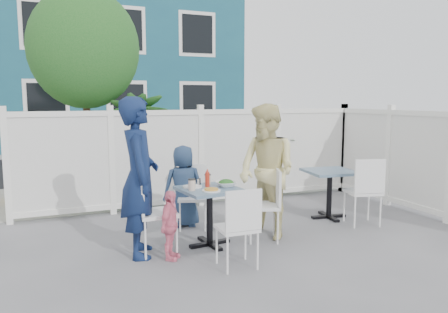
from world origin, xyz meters
name	(u,v)px	position (x,y,z in m)	size (l,w,h in m)	color
ground	(263,251)	(0.00, 0.00, 0.00)	(80.00, 80.00, 0.00)	slate
near_sidewalk	(172,189)	(0.00, 3.80, 0.01)	(24.00, 2.60, 0.01)	gray
street	(134,164)	(0.00, 7.50, 0.00)	(24.00, 5.00, 0.01)	black
far_sidewalk	(116,151)	(0.00, 10.60, 0.01)	(24.00, 1.60, 0.01)	gray
building	(87,67)	(-0.50, 14.00, 3.00)	(11.00, 6.00, 6.00)	navy
fence_back	(201,159)	(0.10, 2.40, 0.78)	(5.86, 0.08, 1.60)	white
fence_right	(417,164)	(3.00, 0.60, 0.78)	(0.08, 3.66, 1.60)	white
tree	(84,49)	(-1.60, 3.30, 2.59)	(1.80, 1.62, 3.59)	#382316
utility_cabinet	(28,164)	(-2.56, 4.00, 0.63)	(0.68, 0.48, 1.26)	gold
potted_shrub_a	(140,148)	(-0.76, 3.10, 0.94)	(1.05, 1.05, 1.87)	#194E1A
potted_shrub_b	(269,150)	(1.71, 3.00, 0.79)	(1.42, 1.23, 1.58)	#194E1A
main_table	(210,201)	(-0.49, 0.45, 0.55)	(0.75, 0.75, 0.71)	#3B5877
spare_table	(330,181)	(1.60, 0.91, 0.56)	(0.78, 0.78, 0.72)	#3B5877
chair_left	(149,206)	(-1.24, 0.43, 0.57)	(0.43, 0.44, 0.97)	white
chair_right	(269,199)	(0.27, 0.35, 0.53)	(0.52, 0.53, 0.91)	white
chair_back	(193,191)	(-0.42, 1.28, 0.50)	(0.50, 0.50, 0.87)	white
chair_near	(240,222)	(-0.48, -0.38, 0.51)	(0.41, 0.39, 0.87)	white
chair_spare	(366,187)	(1.81, 0.37, 0.56)	(0.53, 0.52, 0.96)	white
man	(139,177)	(-1.34, 0.46, 0.90)	(0.66, 0.43, 1.81)	#101F46
woman	(267,171)	(0.30, 0.48, 0.86)	(0.84, 0.65, 1.72)	gold
boy	(183,186)	(-0.54, 1.33, 0.57)	(0.56, 0.36, 1.15)	navy
toddler	(170,225)	(-1.07, 0.18, 0.39)	(0.46, 0.19, 0.78)	pink
plate_main	(211,191)	(-0.53, 0.28, 0.72)	(0.22, 0.22, 0.01)	white
plate_side	(192,187)	(-0.67, 0.58, 0.72)	(0.23, 0.23, 0.02)	white
salad_bowl	(226,184)	(-0.27, 0.46, 0.74)	(0.25, 0.25, 0.06)	white
coffee_cup_a	(192,185)	(-0.73, 0.41, 0.77)	(0.08, 0.08, 0.13)	beige
coffee_cup_b	(208,180)	(-0.43, 0.69, 0.77)	(0.08, 0.08, 0.12)	beige
ketchup_bottle	(207,180)	(-0.49, 0.54, 0.80)	(0.05, 0.05, 0.18)	#B32817
salt_shaker	(198,182)	(-0.55, 0.70, 0.75)	(0.03, 0.03, 0.07)	white
pepper_shaker	(199,181)	(-0.53, 0.72, 0.75)	(0.03, 0.03, 0.08)	black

